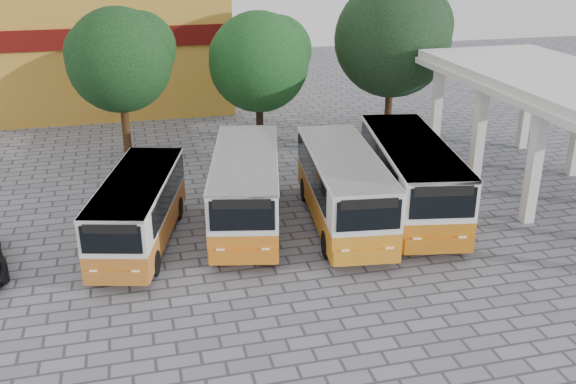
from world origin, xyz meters
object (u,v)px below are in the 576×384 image
object	(u,v)px
bus_centre_left	(246,185)
bus_far_left	(139,207)
bus_far_right	(411,174)
bus_centre_right	(343,185)

from	to	relation	value
bus_centre_left	bus_far_left	bearing A→B (deg)	-157.53
bus_centre_left	bus_far_right	xyz separation A→B (m)	(6.76, -0.67, 0.10)
bus_far_left	bus_centre_right	distance (m)	7.97
bus_far_left	bus_centre_right	bearing A→B (deg)	13.41
bus_centre_right	bus_far_right	distance (m)	3.03
bus_centre_right	bus_far_right	xyz separation A→B (m)	(3.01, 0.29, 0.09)
bus_far_left	bus_far_right	world-z (taller)	bus_far_right
bus_centre_left	bus_far_right	bearing A→B (deg)	6.65
bus_far_left	bus_far_right	xyz separation A→B (m)	(10.98, 0.09, 0.29)
bus_centre_left	bus_centre_right	xyz separation A→B (m)	(3.74, -0.96, 0.01)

